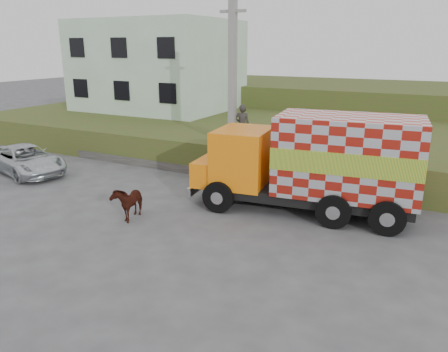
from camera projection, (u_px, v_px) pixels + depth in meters
The scene contains 10 objects.
ground at pixel (200, 212), 15.90m from camera, with size 120.00×120.00×0.00m, color #474749.
embankment at pixel (292, 141), 24.18m from camera, with size 40.00×12.00×1.50m, color #36551C.
embankment_far at pixel (343, 103), 34.15m from camera, with size 40.00×12.00×3.00m, color #36551C.
retaining_strip at pixel (209, 171), 20.30m from camera, with size 16.00×0.50×0.40m, color #595651.
building at pixel (158, 65), 30.53m from camera, with size 10.00×8.00×6.00m, color silver.
utility_pole at pixel (232, 87), 19.08m from camera, with size 1.20×0.30×8.00m.
cargo_truck at pixel (316, 163), 15.41m from camera, with size 8.21×3.59×3.55m.
cow at pixel (128, 201), 15.20m from camera, with size 0.66×1.45×1.23m, color #34110D.
suv at pixel (25, 160), 20.54m from camera, with size 2.20×4.77×1.33m, color #B5BAC0.
pedestrian at pixel (242, 125), 19.55m from camera, with size 0.67×0.44×1.82m, color #312F2C.
Camera 1 is at (7.67, -12.76, 5.81)m, focal length 35.00 mm.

